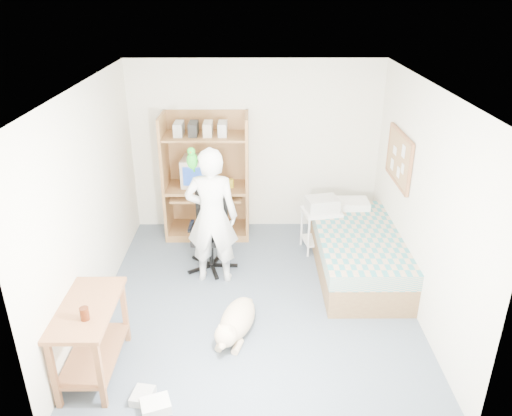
{
  "coord_description": "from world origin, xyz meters",
  "views": [
    {
      "loc": [
        -0.03,
        -4.96,
        3.44
      ],
      "look_at": [
        -0.0,
        0.29,
        1.05
      ],
      "focal_mm": 35.0,
      "sensor_mm": 36.0,
      "label": 1
    }
  ],
  "objects_px": {
    "printer_cart": "(321,224)",
    "dog": "(236,321)",
    "office_chair": "(211,241)",
    "bed": "(357,251)",
    "computer_hutch": "(207,181)",
    "person": "(212,216)",
    "side_desk": "(90,329)"
  },
  "relations": [
    {
      "from": "dog",
      "to": "printer_cart",
      "type": "distance_m",
      "value": 2.18
    },
    {
      "from": "dog",
      "to": "side_desk",
      "type": "bearing_deg",
      "value": -141.94
    },
    {
      "from": "computer_hutch",
      "to": "person",
      "type": "height_order",
      "value": "computer_hutch"
    },
    {
      "from": "bed",
      "to": "printer_cart",
      "type": "relative_size",
      "value": 3.36
    },
    {
      "from": "dog",
      "to": "printer_cart",
      "type": "relative_size",
      "value": 1.67
    },
    {
      "from": "computer_hutch",
      "to": "side_desk",
      "type": "bearing_deg",
      "value": -106.14
    },
    {
      "from": "computer_hutch",
      "to": "dog",
      "type": "height_order",
      "value": "computer_hutch"
    },
    {
      "from": "dog",
      "to": "bed",
      "type": "bearing_deg",
      "value": 56.08
    },
    {
      "from": "computer_hutch",
      "to": "person",
      "type": "bearing_deg",
      "value": -82.53
    },
    {
      "from": "office_chair",
      "to": "dog",
      "type": "distance_m",
      "value": 1.48
    },
    {
      "from": "dog",
      "to": "printer_cart",
      "type": "bearing_deg",
      "value": 75.1
    },
    {
      "from": "computer_hutch",
      "to": "printer_cart",
      "type": "distance_m",
      "value": 1.74
    },
    {
      "from": "office_chair",
      "to": "dog",
      "type": "height_order",
      "value": "office_chair"
    },
    {
      "from": "bed",
      "to": "office_chair",
      "type": "bearing_deg",
      "value": 175.58
    },
    {
      "from": "office_chair",
      "to": "computer_hutch",
      "type": "bearing_deg",
      "value": 99.61
    },
    {
      "from": "printer_cart",
      "to": "bed",
      "type": "bearing_deg",
      "value": -66.63
    },
    {
      "from": "bed",
      "to": "office_chair",
      "type": "distance_m",
      "value": 1.89
    },
    {
      "from": "office_chair",
      "to": "person",
      "type": "bearing_deg",
      "value": -78.65
    },
    {
      "from": "office_chair",
      "to": "printer_cart",
      "type": "height_order",
      "value": "office_chair"
    },
    {
      "from": "computer_hutch",
      "to": "dog",
      "type": "relative_size",
      "value": 1.79
    },
    {
      "from": "computer_hutch",
      "to": "bed",
      "type": "relative_size",
      "value": 0.89
    },
    {
      "from": "side_desk",
      "to": "person",
      "type": "height_order",
      "value": "person"
    },
    {
      "from": "office_chair",
      "to": "printer_cart",
      "type": "distance_m",
      "value": 1.54
    },
    {
      "from": "side_desk",
      "to": "computer_hutch",
      "type": "bearing_deg",
      "value": 73.86
    },
    {
      "from": "person",
      "to": "printer_cart",
      "type": "height_order",
      "value": "person"
    },
    {
      "from": "office_chair",
      "to": "person",
      "type": "xyz_separation_m",
      "value": [
        0.05,
        -0.31,
        0.49
      ]
    },
    {
      "from": "computer_hutch",
      "to": "bed",
      "type": "height_order",
      "value": "computer_hutch"
    },
    {
      "from": "printer_cart",
      "to": "dog",
      "type": "bearing_deg",
      "value": -131.9
    },
    {
      "from": "person",
      "to": "bed",
      "type": "bearing_deg",
      "value": -172.4
    },
    {
      "from": "side_desk",
      "to": "person",
      "type": "relative_size",
      "value": 0.58
    },
    {
      "from": "computer_hutch",
      "to": "person",
      "type": "relative_size",
      "value": 1.04
    },
    {
      "from": "office_chair",
      "to": "bed",
      "type": "bearing_deg",
      "value": -1.86
    }
  ]
}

